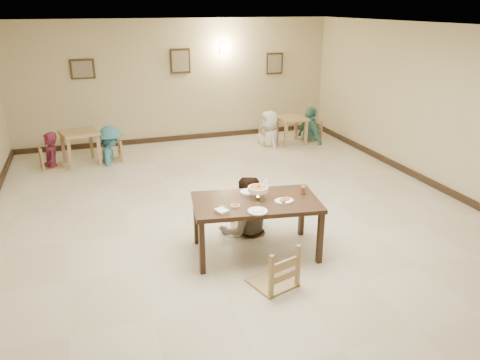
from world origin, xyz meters
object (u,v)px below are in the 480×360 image
object	(u,v)px
chair_near	(273,246)
bg_diner_d	(311,107)
bg_chair_rr	(311,122)
bg_diner_c	(270,111)
drink_glass	(303,190)
bg_chair_ll	(50,147)
chair_far	(245,202)
bg_table_right	(291,123)
main_table	(256,206)
bg_diner_a	(47,133)
curry_warmer	(258,189)
main_diner	(246,177)
bg_table_left	(80,137)
bg_chair_lr	(110,141)
bg_diner_b	(109,126)
bg_chair_rl	(269,127)

from	to	relation	value
chair_near	bg_diner_d	world-z (taller)	bg_diner_d
bg_chair_rr	bg_diner_c	size ratio (longest dim) A/B	0.57
drink_glass	bg_chair_ll	bearing A→B (deg)	126.48
chair_far	bg_table_right	xyz separation A→B (m)	(2.67, 4.18, 0.10)
main_table	bg_diner_a	world-z (taller)	bg_diner_a
curry_warmer	bg_table_right	size ratio (longest dim) A/B	0.45
bg_table_right	bg_diner_a	bearing A→B (deg)	-179.14
main_diner	bg_diner_a	size ratio (longest dim) A/B	1.15
chair_near	bg_table_right	distance (m)	6.44
curry_warmer	bg_diner_c	bearing A→B (deg)	66.44
drink_glass	chair_near	bearing A→B (deg)	-133.67
main_diner	bg_table_left	size ratio (longest dim) A/B	1.99
drink_glass	bg_diner_a	xyz separation A→B (m)	(-3.59, 4.86, -0.09)
chair_near	bg_diner_c	xyz separation A→B (m)	(2.29, 5.83, 0.32)
main_table	bg_table_left	size ratio (longest dim) A/B	2.05
bg_chair_ll	bg_diner_d	world-z (taller)	bg_diner_d
chair_far	bg_chair_rr	xyz separation A→B (m)	(3.24, 4.25, 0.05)
bg_chair_lr	bg_diner_c	size ratio (longest dim) A/B	0.54
chair_far	bg_diner_d	world-z (taller)	bg_diner_d
bg_diner_a	bg_diner_b	size ratio (longest dim) A/B	0.97
bg_chair_rr	bg_diner_b	world-z (taller)	bg_diner_b
curry_warmer	bg_chair_rr	size ratio (longest dim) A/B	0.32
main_diner	bg_table_right	distance (m)	5.05
chair_far	main_diner	size ratio (longest dim) A/B	0.49
main_table	bg_chair_rr	world-z (taller)	bg_chair_rr
bg_chair_ll	bg_diner_d	distance (m)	6.26
main_diner	bg_chair_ll	size ratio (longest dim) A/B	1.95
bg_chair_ll	bg_diner_d	size ratio (longest dim) A/B	0.52
curry_warmer	bg_diner_d	world-z (taller)	bg_diner_d
chair_near	bg_chair_ll	bearing A→B (deg)	-80.89
curry_warmer	drink_glass	size ratio (longest dim) A/B	2.25
bg_chair_rl	curry_warmer	bearing A→B (deg)	156.59
bg_chair_lr	bg_diner_a	xyz separation A→B (m)	(-1.25, -0.01, 0.31)
bg_chair_rr	bg_diner_b	xyz separation A→B (m)	(-4.99, -0.15, 0.32)
curry_warmer	bg_diner_d	size ratio (longest dim) A/B	0.17
chair_near	bg_table_left	xyz separation A→B (m)	(-2.18, 5.72, 0.07)
bg_chair_lr	bg_chair_rr	world-z (taller)	bg_chair_rr
bg_diner_d	bg_table_right	bearing A→B (deg)	91.09
bg_chair_ll	bg_chair_rr	world-z (taller)	bg_chair_rr
bg_chair_rl	main_table	bearing A→B (deg)	156.37
chair_far	bg_diner_b	size ratio (longest dim) A/B	0.55
bg_chair_lr	bg_diner_a	world-z (taller)	bg_diner_a
bg_chair_lr	bg_diner_c	world-z (taller)	bg_diner_c
bg_chair_rl	bg_diner_c	xyz separation A→B (m)	(0.00, 0.00, 0.42)
drink_glass	bg_chair_rr	distance (m)	5.69
bg_chair_rr	chair_far	bearing A→B (deg)	-52.76
bg_diner_c	bg_diner_d	world-z (taller)	bg_diner_d
curry_warmer	drink_glass	bearing A→B (deg)	-2.74
main_table	bg_chair_ll	size ratio (longest dim) A/B	2.00
bg_chair_ll	bg_diner_c	xyz separation A→B (m)	(5.10, 0.15, 0.40)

